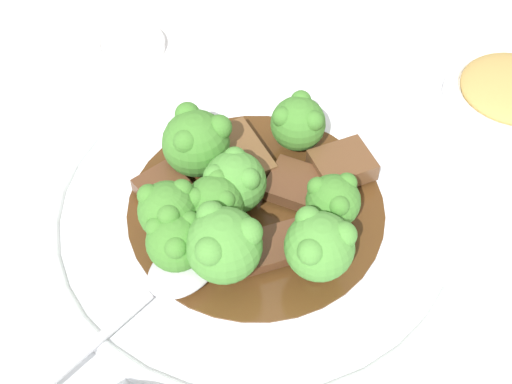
% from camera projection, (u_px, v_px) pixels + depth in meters
% --- Properties ---
extents(ground_plane, '(4.00, 4.00, 0.00)m').
position_uv_depth(ground_plane, '(256.00, 219.00, 0.55)').
color(ground_plane, silver).
extents(main_plate, '(0.32, 0.32, 0.02)m').
position_uv_depth(main_plate, '(256.00, 212.00, 0.54)').
color(main_plate, white).
rests_on(main_plate, ground_plane).
extents(beef_strip_0, '(0.05, 0.05, 0.01)m').
position_uv_depth(beef_strip_0, '(298.00, 185.00, 0.54)').
color(beef_strip_0, '#56331E').
rests_on(beef_strip_0, main_plate).
extents(beef_strip_1, '(0.06, 0.07, 0.01)m').
position_uv_depth(beef_strip_1, '(269.00, 248.00, 0.51)').
color(beef_strip_1, '#56331E').
rests_on(beef_strip_1, main_plate).
extents(beef_strip_2, '(0.05, 0.06, 0.02)m').
position_uv_depth(beef_strip_2, '(342.00, 165.00, 0.55)').
color(beef_strip_2, brown).
rests_on(beef_strip_2, main_plate).
extents(beef_strip_3, '(0.07, 0.05, 0.01)m').
position_uv_depth(beef_strip_3, '(242.00, 152.00, 0.56)').
color(beef_strip_3, brown).
rests_on(beef_strip_3, main_plate).
extents(beef_strip_4, '(0.07, 0.05, 0.01)m').
position_uv_depth(beef_strip_4, '(173.00, 198.00, 0.53)').
color(beef_strip_4, '#56331E').
rests_on(beef_strip_4, main_plate).
extents(broccoli_floret_0, '(0.04, 0.04, 0.05)m').
position_uv_depth(broccoli_floret_0, '(214.00, 203.00, 0.50)').
color(broccoli_floret_0, '#7FA84C').
rests_on(broccoli_floret_0, main_plate).
extents(broccoli_floret_1, '(0.05, 0.05, 0.06)m').
position_uv_depth(broccoli_floret_1, '(320.00, 245.00, 0.47)').
color(broccoli_floret_1, '#7FA84C').
rests_on(broccoli_floret_1, main_plate).
extents(broccoli_floret_2, '(0.04, 0.04, 0.05)m').
position_uv_depth(broccoli_floret_2, '(333.00, 201.00, 0.50)').
color(broccoli_floret_2, '#7FA84C').
rests_on(broccoli_floret_2, main_plate).
extents(broccoli_floret_3, '(0.04, 0.04, 0.05)m').
position_uv_depth(broccoli_floret_3, '(298.00, 122.00, 0.56)').
color(broccoli_floret_3, '#8EB756').
rests_on(broccoli_floret_3, main_plate).
extents(broccoli_floret_4, '(0.05, 0.05, 0.06)m').
position_uv_depth(broccoli_floret_4, '(224.00, 244.00, 0.47)').
color(broccoli_floret_4, '#8EB756').
rests_on(broccoli_floret_4, main_plate).
extents(broccoli_floret_5, '(0.04, 0.04, 0.05)m').
position_uv_depth(broccoli_floret_5, '(168.00, 210.00, 0.49)').
color(broccoli_floret_5, '#7FA84C').
rests_on(broccoli_floret_5, main_plate).
extents(broccoli_floret_6, '(0.05, 0.05, 0.05)m').
position_uv_depth(broccoli_floret_6, '(235.00, 181.00, 0.52)').
color(broccoli_floret_6, '#8EB756').
rests_on(broccoli_floret_6, main_plate).
extents(broccoli_floret_7, '(0.05, 0.05, 0.05)m').
position_uv_depth(broccoli_floret_7, '(199.00, 139.00, 0.54)').
color(broccoli_floret_7, '#8EB756').
rests_on(broccoli_floret_7, main_plate).
extents(broccoli_floret_8, '(0.04, 0.04, 0.05)m').
position_uv_depth(broccoli_floret_8, '(176.00, 241.00, 0.48)').
color(broccoli_floret_8, '#8EB756').
rests_on(broccoli_floret_8, main_plate).
extents(serving_spoon, '(0.04, 0.20, 0.01)m').
position_uv_depth(serving_spoon, '(163.00, 280.00, 0.49)').
color(serving_spoon, silver).
rests_on(serving_spoon, main_plate).
extents(side_bowl_appetizer, '(0.11, 0.11, 0.05)m').
position_uv_depth(side_bowl_appetizer, '(510.00, 99.00, 0.60)').
color(side_bowl_appetizer, white).
rests_on(side_bowl_appetizer, ground_plane).
extents(sauce_dish, '(0.07, 0.07, 0.01)m').
position_uv_depth(sauce_dish, '(130.00, 45.00, 0.67)').
color(sauce_dish, white).
rests_on(sauce_dish, ground_plane).
extents(paper_napkin, '(0.11, 0.11, 0.01)m').
position_uv_depth(paper_napkin, '(123.00, 46.00, 0.68)').
color(paper_napkin, white).
rests_on(paper_napkin, ground_plane).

